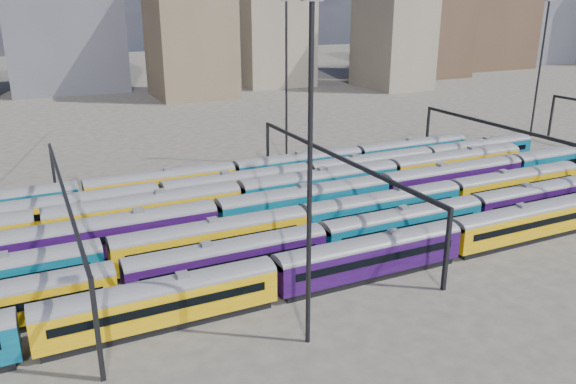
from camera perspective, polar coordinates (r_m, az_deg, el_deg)
name	(u,v)px	position (r m, az deg, el deg)	size (l,w,h in m)	color
ground	(258,231)	(64.57, -3.07, -4.00)	(500.00, 500.00, 0.00)	#423D38
rake_0	(274,274)	(49.29, -1.47, -8.28)	(118.96, 2.90, 4.88)	black
rake_1	(228,256)	(52.69, -6.11, -6.53)	(138.36, 2.89, 4.86)	black
rake_2	(105,255)	(55.12, -18.06, -6.10)	(123.24, 3.01, 5.06)	black
rake_3	(112,232)	(59.76, -17.46, -3.87)	(154.05, 3.22, 5.43)	black
rake_4	(146,209)	(65.00, -14.26, -1.70)	(110.82, 3.24, 5.48)	black
rake_5	(160,195)	(70.22, -12.89, -0.27)	(121.74, 2.97, 5.00)	black
rake_6	(81,193)	(73.79, -20.31, -0.08)	(120.14, 2.93, 4.93)	black
gantry_1	(65,201)	(58.11, -21.71, -0.85)	(0.35, 40.35, 8.03)	black
gantry_2	(335,164)	(66.53, 4.82, 2.85)	(0.35, 40.35, 8.03)	black
gantry_3	(521,139)	(85.30, 22.60, 5.03)	(0.35, 40.35, 8.03)	black
mast_2	(310,169)	(39.05, 2.23, 2.38)	(1.40, 0.50, 25.60)	black
mast_3	(286,77)	(88.25, -0.17, 11.63)	(1.40, 0.50, 25.60)	black
mast_5	(540,64)	(115.85, 24.26, 11.74)	(1.40, 0.50, 25.60)	black
skyline	(422,14)	(205.13, 13.43, 17.17)	(399.22, 60.48, 50.03)	#665B4C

